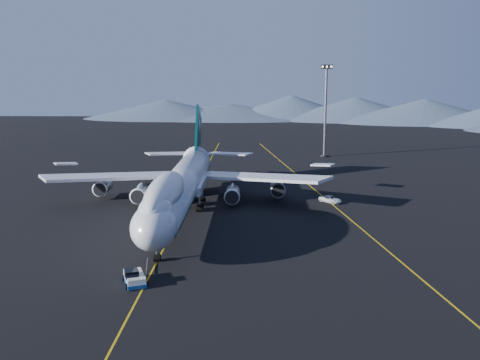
{
  "coord_description": "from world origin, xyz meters",
  "views": [
    {
      "loc": [
        13.88,
        -99.41,
        26.28
      ],
      "look_at": [
        11.13,
        4.01,
        6.0
      ],
      "focal_mm": 40.0,
      "sensor_mm": 36.0,
      "label": 1
    }
  ],
  "objects_px": {
    "boeing_747": "(181,185)",
    "service_van": "(330,199)",
    "floodlight_mast": "(325,111)",
    "pushback_tug": "(135,279)"
  },
  "relations": [
    {
      "from": "boeing_747",
      "to": "pushback_tug",
      "type": "distance_m",
      "value": 35.47
    },
    {
      "from": "pushback_tug",
      "to": "floodlight_mast",
      "type": "relative_size",
      "value": 0.18
    },
    {
      "from": "pushback_tug",
      "to": "service_van",
      "type": "bearing_deg",
      "value": 34.37
    },
    {
      "from": "boeing_747",
      "to": "service_van",
      "type": "xyz_separation_m",
      "value": [
        30.0,
        10.38,
        -5.12
      ]
    },
    {
      "from": "boeing_747",
      "to": "service_van",
      "type": "bearing_deg",
      "value": 19.09
    },
    {
      "from": "pushback_tug",
      "to": "floodlight_mast",
      "type": "xyz_separation_m",
      "value": [
        38.37,
        110.8,
        14.41
      ]
    },
    {
      "from": "boeing_747",
      "to": "service_van",
      "type": "height_order",
      "value": "boeing_747"
    },
    {
      "from": "service_van",
      "to": "floodlight_mast",
      "type": "distance_m",
      "value": 67.27
    },
    {
      "from": "boeing_747",
      "to": "floodlight_mast",
      "type": "distance_m",
      "value": 84.79
    },
    {
      "from": "service_van",
      "to": "boeing_747",
      "type": "bearing_deg",
      "value": 154.54
    }
  ]
}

